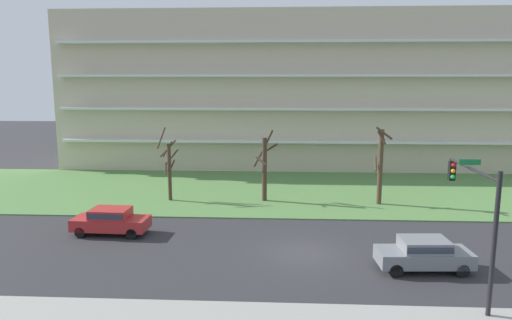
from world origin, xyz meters
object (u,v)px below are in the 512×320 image
(tree_center, at_px, (380,164))
(tree_far_left, at_px, (169,167))
(tree_left, at_px, (265,166))
(sedan_gray_near_left, at_px, (424,253))
(traffic_signal_mast, at_px, (476,206))
(sedan_red_center_left, at_px, (111,220))

(tree_center, bearing_deg, tree_far_left, 178.45)
(tree_left, xyz_separation_m, sedan_gray_near_left, (8.07, -12.67, -1.85))
(tree_far_left, height_order, tree_center, tree_center)
(tree_far_left, xyz_separation_m, traffic_signal_mast, (16.36, -15.27, 1.34))
(tree_left, distance_m, sedan_gray_near_left, 15.13)
(tree_far_left, bearing_deg, sedan_red_center_left, -101.62)
(tree_far_left, xyz_separation_m, sedan_gray_near_left, (15.27, -12.45, -1.75))
(tree_far_left, xyz_separation_m, tree_left, (7.20, 0.21, 0.10))
(tree_left, bearing_deg, tree_center, -4.31)
(tree_left, distance_m, traffic_signal_mast, 18.03)
(sedan_gray_near_left, bearing_deg, sedan_red_center_left, 161.91)
(tree_far_left, bearing_deg, tree_center, -1.55)
(sedan_gray_near_left, bearing_deg, tree_center, 85.13)
(tree_left, bearing_deg, tree_far_left, -178.30)
(sedan_red_center_left, distance_m, traffic_signal_mast, 19.67)
(sedan_red_center_left, bearing_deg, tree_far_left, -99.49)
(tree_far_left, height_order, tree_left, tree_far_left)
(tree_left, xyz_separation_m, sedan_red_center_left, (-8.84, -8.17, -1.85))
(traffic_signal_mast, bearing_deg, sedan_gray_near_left, 111.04)
(tree_far_left, distance_m, sedan_red_center_left, 8.31)
(sedan_gray_near_left, xyz_separation_m, traffic_signal_mast, (1.08, -2.82, 3.09))
(tree_far_left, distance_m, sedan_gray_near_left, 19.78)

